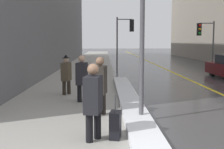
# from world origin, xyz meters

# --- Properties ---
(sidewalk_slab) EXTENTS (4.00, 80.00, 0.01)m
(sidewalk_slab) POSITION_xyz_m (-2.00, 15.00, 0.01)
(sidewalk_slab) COLOR #9E9B93
(sidewalk_slab) RESTS_ON ground
(road_centre_stripe) EXTENTS (0.16, 80.00, 0.00)m
(road_centre_stripe) POSITION_xyz_m (4.00, 15.00, 0.00)
(road_centre_stripe) COLOR gold
(road_centre_stripe) RESTS_ON ground
(snow_bank_curb) EXTENTS (0.71, 10.90, 0.17)m
(snow_bank_curb) POSITION_xyz_m (0.21, 4.81, 0.09)
(snow_bank_curb) COLOR white
(snow_bank_curb) RESTS_ON ground
(lamp_post) EXTENTS (0.28, 0.28, 4.91)m
(lamp_post) POSITION_xyz_m (0.32, 2.45, 2.94)
(lamp_post) COLOR #515156
(lamp_post) RESTS_ON ground
(traffic_light_near) EXTENTS (1.31, 0.37, 3.86)m
(traffic_light_near) POSITION_xyz_m (0.98, 16.40, 2.79)
(traffic_light_near) COLOR #515156
(traffic_light_near) RESTS_ON ground
(traffic_light_far) EXTENTS (1.31, 0.32, 3.57)m
(traffic_light_far) POSITION_xyz_m (6.75, 15.96, 2.57)
(traffic_light_far) COLOR #515156
(traffic_light_far) RESTS_ON ground
(pedestrian_trailing) EXTENTS (0.40, 0.58, 1.63)m
(pedestrian_trailing) POSITION_xyz_m (-0.87, 1.00, 0.90)
(pedestrian_trailing) COLOR black
(pedestrian_trailing) RESTS_ON ground
(pedestrian_in_glasses) EXTENTS (0.41, 0.77, 1.66)m
(pedestrian_in_glasses) POSITION_xyz_m (-0.76, 3.04, 0.92)
(pedestrian_in_glasses) COLOR black
(pedestrian_in_glasses) RESTS_ON ground
(pedestrian_nearside) EXTENTS (0.40, 0.76, 1.61)m
(pedestrian_nearside) POSITION_xyz_m (-1.41, 4.89, 0.89)
(pedestrian_nearside) COLOR black
(pedestrian_nearside) RESTS_ON ground
(pedestrian_in_fedora) EXTENTS (0.37, 0.53, 1.57)m
(pedestrian_in_fedora) POSITION_xyz_m (-2.12, 6.17, 0.86)
(pedestrian_in_fedora) COLOR #2A241B
(pedestrian_in_fedora) RESTS_ON ground
(rolling_suitcase) EXTENTS (0.28, 0.39, 0.95)m
(rolling_suitcase) POSITION_xyz_m (-0.41, 1.11, 0.30)
(rolling_suitcase) COLOR black
(rolling_suitcase) RESTS_ON ground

